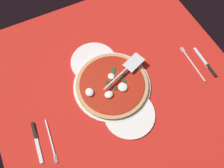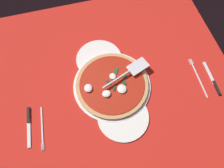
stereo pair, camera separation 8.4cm
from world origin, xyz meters
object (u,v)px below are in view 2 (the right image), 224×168
(dinner_plate_right, at_px, (99,59))
(place_setting_far, at_px, (35,126))
(place_setting_near, at_px, (206,80))
(pizza, at_px, (112,84))
(pizza_server, at_px, (128,72))
(dinner_plate_left, at_px, (123,117))

(dinner_plate_right, xyz_separation_m, place_setting_far, (-0.26, 0.35, -0.00))
(place_setting_near, height_order, place_setting_far, same)
(pizza, height_order, pizza_server, pizza_server)
(dinner_plate_right, relative_size, pizza, 0.67)
(dinner_plate_left, relative_size, pizza_server, 0.92)
(dinner_plate_left, bearing_deg, place_setting_far, 80.86)
(dinner_plate_right, distance_m, place_setting_near, 0.52)
(pizza_server, bearing_deg, place_setting_far, 175.39)
(place_setting_far, bearing_deg, pizza, 109.57)
(dinner_plate_right, xyz_separation_m, pizza_server, (-0.13, -0.11, 0.04))
(dinner_plate_left, bearing_deg, dinner_plate_right, 5.74)
(pizza, height_order, place_setting_near, pizza)
(dinner_plate_left, distance_m, dinner_plate_right, 0.32)
(pizza, bearing_deg, place_setting_near, -101.01)
(place_setting_near, relative_size, place_setting_far, 1.05)
(dinner_plate_left, bearing_deg, pizza, 3.03)
(pizza, bearing_deg, pizza_server, -71.02)
(pizza, height_order, place_setting_far, pizza)
(pizza, xyz_separation_m, pizza_server, (0.03, -0.09, 0.02))
(pizza_server, bearing_deg, place_setting_near, -38.42)
(place_setting_far, bearing_deg, dinner_plate_right, 131.19)
(place_setting_near, bearing_deg, pizza_server, 73.71)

